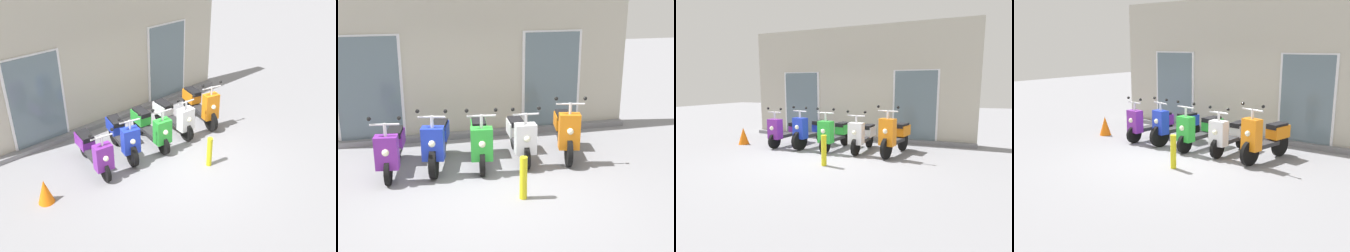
{
  "view_description": "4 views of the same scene",
  "coord_description": "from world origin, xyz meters",
  "views": [
    {
      "loc": [
        -5.22,
        -5.39,
        5.1
      ],
      "look_at": [
        0.2,
        0.69,
        0.58
      ],
      "focal_mm": 42.35,
      "sensor_mm": 36.0,
      "label": 1
    },
    {
      "loc": [
        -1.43,
        -6.42,
        3.15
      ],
      "look_at": [
        0.42,
        0.79,
        0.8
      ],
      "focal_mm": 46.35,
      "sensor_mm": 36.0,
      "label": 2
    },
    {
      "loc": [
        2.86,
        -5.82,
        1.75
      ],
      "look_at": [
        0.45,
        0.59,
        0.76
      ],
      "focal_mm": 28.62,
      "sensor_mm": 36.0,
      "label": 3
    },
    {
      "loc": [
        4.82,
        -6.41,
        2.48
      ],
      "look_at": [
        -0.08,
        0.45,
        0.67
      ],
      "focal_mm": 40.27,
      "sensor_mm": 36.0,
      "label": 4
    }
  ],
  "objects": [
    {
      "name": "ground_plane",
      "position": [
        0.0,
        0.0,
        0.0
      ],
      "size": [
        40.0,
        40.0,
        0.0
      ],
      "primitive_type": "plane",
      "color": "gray"
    },
    {
      "name": "storefront_facade",
      "position": [
        0.0,
        2.93,
        1.8
      ],
      "size": [
        7.63,
        0.5,
        3.73
      ],
      "color": "#B2AD9E",
      "rests_on": "ground_plane"
    },
    {
      "name": "scooter_purple",
      "position": [
        -1.6,
        1.11,
        0.46
      ],
      "size": [
        0.61,
        1.58,
        1.19
      ],
      "color": "black",
      "rests_on": "ground_plane"
    },
    {
      "name": "scooter_blue",
      "position": [
        -0.79,
        1.15,
        0.48
      ],
      "size": [
        0.69,
        1.58,
        1.23
      ],
      "color": "black",
      "rests_on": "ground_plane"
    },
    {
      "name": "scooter_green",
      "position": [
        0.0,
        1.08,
        0.48
      ],
      "size": [
        0.6,
        1.57,
        1.22
      ],
      "color": "black",
      "rests_on": "ground_plane"
    },
    {
      "name": "scooter_white",
      "position": [
        0.79,
        1.15,
        0.46
      ],
      "size": [
        0.54,
        1.54,
        1.17
      ],
      "color": "black",
      "rests_on": "ground_plane"
    },
    {
      "name": "scooter_orange",
      "position": [
        1.69,
        1.06,
        0.52
      ],
      "size": [
        0.72,
        1.59,
        1.32
      ],
      "color": "black",
      "rests_on": "ground_plane"
    },
    {
      "name": "traffic_cone",
      "position": [
        -2.95,
        0.75,
        0.26
      ],
      "size": [
        0.32,
        0.32,
        0.52
      ],
      "primitive_type": "cone",
      "color": "orange",
      "rests_on": "ground_plane"
    },
    {
      "name": "curb_bollard",
      "position": [
        0.38,
        -0.49,
        0.35
      ],
      "size": [
        0.12,
        0.12,
        0.7
      ],
      "primitive_type": "cylinder",
      "color": "yellow",
      "rests_on": "ground_plane"
    }
  ]
}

